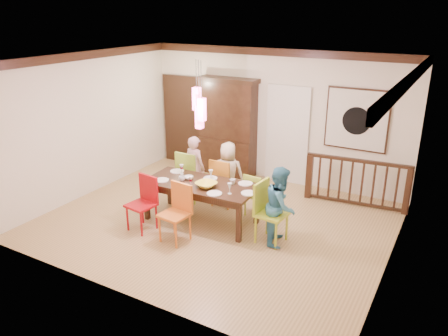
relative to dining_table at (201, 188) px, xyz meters
The scene contains 37 objects.
floor 0.72m from the dining_table, 27.22° to the left, with size 6.00×6.00×0.00m, color #9F7F4D.
ceiling 2.25m from the dining_table, 27.22° to the left, with size 6.00×6.00×0.00m, color white.
wall_back 2.75m from the dining_table, 84.64° to the left, with size 6.00×6.00×0.00m, color silver.
wall_left 2.87m from the dining_table, behind, with size 5.00×5.00×0.00m, color silver.
wall_right 3.34m from the dining_table, ahead, with size 5.00×5.00×0.00m, color silver.
crown_molding 2.17m from the dining_table, 27.22° to the left, with size 6.00×5.00×0.16m, color black, non-canonical shape.
panel_door 3.38m from the dining_table, 129.89° to the left, with size 1.04×0.07×2.24m, color black.
white_doorway 2.69m from the dining_table, 77.04° to the left, with size 0.97×0.05×2.22m, color silver.
painting 3.43m from the dining_table, 51.66° to the left, with size 1.25×0.06×1.25m.
pendant_cluster 1.44m from the dining_table, 32.01° to the right, with size 0.27×0.21×1.14m.
dining_table is the anchor object (origin of this frame).
chair_far_left 1.01m from the dining_table, 132.86° to the left, with size 0.48×0.48×1.04m.
chair_far_mid 0.83m from the dining_table, 88.49° to the left, with size 0.44×0.44×0.97m.
chair_far_right 1.07m from the dining_table, 44.30° to the left, with size 0.41×0.41×0.83m.
chair_near_left 1.08m from the dining_table, 132.79° to the right, with size 0.49×0.49×0.97m.
chair_near_mid 0.83m from the dining_table, 89.79° to the right, with size 0.49×0.49×0.98m.
chair_end_right 1.42m from the dining_table, ahead, with size 0.51×0.51×1.04m.
china_hutch 2.59m from the dining_table, 108.16° to the left, with size 1.42×0.46×2.24m.
balustrade 3.09m from the dining_table, 42.35° to the left, with size 2.00×0.26×0.96m.
person_far_left 1.06m from the dining_table, 128.77° to the left, with size 0.48×0.31×1.32m, color #F4BACC.
person_far_mid 0.90m from the dining_table, 86.19° to the left, with size 0.62×0.41×1.28m, color #BCAD8E.
person_end_right 1.54m from the dining_table, ahead, with size 0.64×0.50×1.32m, color teal.
serving_bowl 0.25m from the dining_table, 30.59° to the right, with size 0.36×0.36×0.09m, color yellow.
small_bowl 0.32m from the dining_table, 169.38° to the left, with size 0.17×0.17×0.05m, color white.
cup_left 0.38m from the dining_table, 167.07° to the right, with size 0.12×0.12×0.09m, color silver.
cup_right 0.58m from the dining_table, 23.55° to the left, with size 0.10×0.10×0.10m, color silver.
plate_far_left 0.76m from the dining_table, 159.23° to the left, with size 0.26×0.26×0.01m, color white.
plate_far_mid 0.28m from the dining_table, 81.22° to the left, with size 0.26×0.26×0.01m, color white.
plate_far_right 0.80m from the dining_table, 26.77° to the left, with size 0.26×0.26×0.01m, color white.
plate_near_left 0.73m from the dining_table, 160.04° to the right, with size 0.26×0.26×0.01m, color white.
plate_near_mid 0.55m from the dining_table, 32.90° to the right, with size 0.26×0.26×0.01m, color white.
plate_end_right 0.96m from the dining_table, ahead, with size 0.26×0.26×0.01m, color white.
wine_glass_a 0.61m from the dining_table, 159.81° to the left, with size 0.08×0.08×0.19m, color #590C19, non-canonical shape.
wine_glass_b 0.30m from the dining_table, 71.77° to the left, with size 0.08×0.08×0.19m, color silver, non-canonical shape.
wine_glass_c 0.30m from the dining_table, 105.33° to the right, with size 0.08×0.08×0.19m, color #590C19, non-canonical shape.
wine_glass_d 0.72m from the dining_table, 13.76° to the right, with size 0.08×0.08×0.19m, color silver, non-canonical shape.
napkin 0.34m from the dining_table, 112.31° to the right, with size 0.18×0.14×0.01m, color #D83359.
Camera 1 is at (3.66, -6.20, 3.69)m, focal length 35.00 mm.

